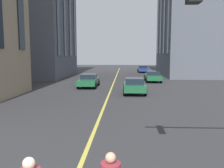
# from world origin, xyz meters

# --- Properties ---
(lane_centre_line) EXTENTS (80.00, 0.16, 0.01)m
(lane_centre_line) POSITION_xyz_m (20.00, 0.00, 0.00)
(lane_centre_line) COLOR #D8C64C
(lane_centre_line) RESTS_ON ground_plane
(car_blue_parked_a) EXTENTS (4.40, 1.95, 1.37)m
(car_blue_parked_a) POSITION_xyz_m (44.15, -4.90, 0.70)
(car_blue_parked_a) COLOR navy
(car_blue_parked_a) RESTS_ON ground_plane
(car_green_mid) EXTENTS (4.40, 1.95, 1.37)m
(car_green_mid) POSITION_xyz_m (18.23, -2.19, 0.70)
(car_green_mid) COLOR #1E6038
(car_green_mid) RESTS_ON ground_plane
(car_green_parked_b) EXTENTS (4.40, 1.95, 1.37)m
(car_green_parked_b) POSITION_xyz_m (22.14, 2.44, 0.70)
(car_green_parked_b) COLOR #1E6038
(car_green_parked_b) RESTS_ON ground_plane
(car_green_near) EXTENTS (4.40, 1.95, 1.37)m
(car_green_near) POSITION_xyz_m (27.65, -4.90, 0.70)
(car_green_near) COLOR #1E6038
(car_green_near) RESTS_ON ground_plane
(building_left_near) EXTENTS (13.96, 10.64, 22.91)m
(building_left_near) POSITION_xyz_m (34.16, 12.76, 11.45)
(building_left_near) COLOR #565B66
(building_left_near) RESTS_ON ground_plane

